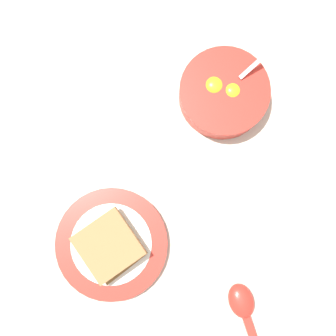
% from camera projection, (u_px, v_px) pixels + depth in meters
% --- Properties ---
extents(ground_plane, '(3.00, 3.00, 0.00)m').
position_uv_depth(ground_plane, '(166.00, 193.00, 0.69)').
color(ground_plane, beige).
extents(egg_bowl, '(0.16, 0.15, 0.07)m').
position_uv_depth(egg_bowl, '(223.00, 93.00, 0.68)').
color(egg_bowl, red).
rests_on(egg_bowl, ground_plane).
extents(toast_plate, '(0.19, 0.19, 0.02)m').
position_uv_depth(toast_plate, '(112.00, 244.00, 0.67)').
color(toast_plate, red).
rests_on(toast_plate, ground_plane).
extents(toast_sandwich, '(0.12, 0.12, 0.03)m').
position_uv_depth(toast_sandwich, '(110.00, 246.00, 0.65)').
color(toast_sandwich, brown).
rests_on(toast_sandwich, toast_plate).
extents(soup_spoon, '(0.11, 0.12, 0.03)m').
position_uv_depth(soup_spoon, '(243.00, 307.00, 0.66)').
color(soup_spoon, red).
rests_on(soup_spoon, ground_plane).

